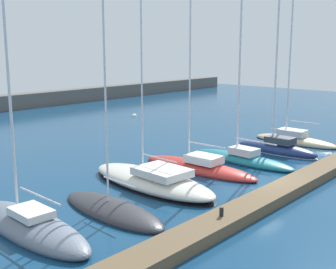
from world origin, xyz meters
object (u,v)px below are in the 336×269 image
object	(u,v)px
sailboat_teal_fifth	(243,158)
mooring_buoy_white	(134,116)
sailboat_slate_nearest	(30,225)
sailboat_ivory_third	(152,180)
sailboat_charcoal_second	(112,210)
dock_bollard	(221,212)
sailboat_sand_seventh	(295,140)
sailboat_navy_sixth	(277,147)
sailboat_red_fourth	(199,166)

from	to	relation	value
sailboat_teal_fifth	mooring_buoy_white	distance (m)	23.81
sailboat_slate_nearest	sailboat_ivory_third	xyz separation A→B (m)	(8.70, 0.42, 0.09)
sailboat_charcoal_second	dock_bollard	bearing A→B (deg)	-153.49
sailboat_charcoal_second	sailboat_sand_seventh	bearing A→B (deg)	-84.20
sailboat_navy_sixth	dock_bollard	distance (m)	16.39
sailboat_slate_nearest	sailboat_red_fourth	distance (m)	13.48
sailboat_ivory_third	sailboat_red_fourth	size ratio (longest dim) A/B	0.88
sailboat_red_fourth	mooring_buoy_white	size ratio (longest dim) A/B	29.58
sailboat_charcoal_second	sailboat_sand_seventh	world-z (taller)	sailboat_sand_seventh
sailboat_charcoal_second	sailboat_red_fourth	world-z (taller)	sailboat_red_fourth
sailboat_charcoal_second	mooring_buoy_white	xyz separation A→B (m)	(23.19, 22.08, -0.15)
sailboat_slate_nearest	sailboat_navy_sixth	world-z (taller)	sailboat_slate_nearest
sailboat_navy_sixth	mooring_buoy_white	size ratio (longest dim) A/B	22.41
sailboat_sand_seventh	sailboat_teal_fifth	bearing A→B (deg)	92.10
sailboat_slate_nearest	sailboat_ivory_third	size ratio (longest dim) A/B	0.87
sailboat_slate_nearest	sailboat_teal_fifth	size ratio (longest dim) A/B	1.15
mooring_buoy_white	sailboat_teal_fifth	bearing A→B (deg)	-114.42
sailboat_navy_sixth	mooring_buoy_white	distance (m)	22.83
sailboat_charcoal_second	sailboat_red_fourth	size ratio (longest dim) A/B	0.64
sailboat_teal_fifth	mooring_buoy_white	world-z (taller)	sailboat_teal_fifth
sailboat_navy_sixth	sailboat_sand_seventh	bearing A→B (deg)	-80.78
sailboat_red_fourth	mooring_buoy_white	distance (m)	24.81
sailboat_ivory_third	sailboat_sand_seventh	size ratio (longest dim) A/B	1.12
sailboat_red_fourth	sailboat_sand_seventh	world-z (taller)	sailboat_red_fourth
sailboat_charcoal_second	sailboat_ivory_third	xyz separation A→B (m)	(4.57, 1.45, 0.26)
sailboat_teal_fifth	sailboat_sand_seventh	distance (m)	8.78
sailboat_sand_seventh	dock_bollard	bearing A→B (deg)	107.88
sailboat_charcoal_second	dock_bollard	world-z (taller)	sailboat_charcoal_second
sailboat_red_fourth	dock_bollard	xyz separation A→B (m)	(-7.18, -6.86, 0.47)
sailboat_ivory_third	mooring_buoy_white	world-z (taller)	sailboat_ivory_third
sailboat_ivory_third	dock_bollard	bearing A→B (deg)	164.32
sailboat_charcoal_second	sailboat_teal_fifth	size ratio (longest dim) A/B	0.96
sailboat_ivory_third	sailboat_teal_fifth	world-z (taller)	sailboat_ivory_third
mooring_buoy_white	dock_bollard	size ratio (longest dim) A/B	1.52
dock_bollard	sailboat_red_fourth	bearing A→B (deg)	43.66
mooring_buoy_white	dock_bollard	world-z (taller)	dock_bollard
sailboat_slate_nearest	sailboat_charcoal_second	size ratio (longest dim) A/B	1.20
sailboat_charcoal_second	dock_bollard	xyz separation A→B (m)	(2.17, -5.37, 0.64)
sailboat_charcoal_second	mooring_buoy_white	bearing A→B (deg)	-41.86
sailboat_slate_nearest	sailboat_navy_sixth	size ratio (longest dim) A/B	1.01
sailboat_navy_sixth	mooring_buoy_white	world-z (taller)	sailboat_navy_sixth
sailboat_navy_sixth	sailboat_ivory_third	bearing A→B (deg)	85.41
mooring_buoy_white	dock_bollard	bearing A→B (deg)	-127.45
sailboat_slate_nearest	sailboat_teal_fifth	bearing A→B (deg)	-89.41
sailboat_teal_fifth	dock_bollard	distance (m)	12.59
sailboat_red_fourth	dock_bollard	size ratio (longest dim) A/B	44.89
sailboat_sand_seventh	mooring_buoy_white	distance (m)	21.62
sailboat_slate_nearest	sailboat_ivory_third	bearing A→B (deg)	-84.56
sailboat_charcoal_second	sailboat_teal_fifth	xyz separation A→B (m)	(13.35, 0.40, 0.17)
sailboat_slate_nearest	sailboat_sand_seventh	xyz separation A→B (m)	(26.25, -0.55, -0.03)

